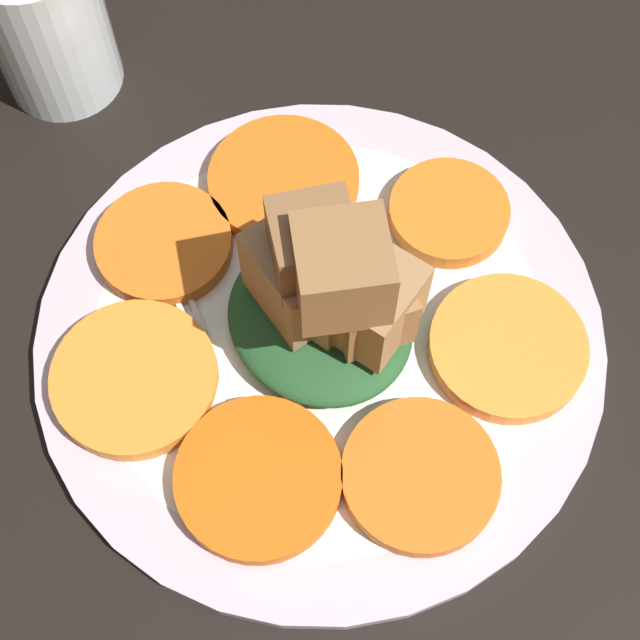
% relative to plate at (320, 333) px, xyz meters
% --- Properties ---
extents(table_slab, '(1.20, 1.20, 0.02)m').
position_rel_plate_xyz_m(table_slab, '(0.00, 0.00, -0.02)').
color(table_slab, black).
rests_on(table_slab, ground).
extents(plate, '(0.31, 0.31, 0.01)m').
position_rel_plate_xyz_m(plate, '(0.00, 0.00, 0.00)').
color(plate, silver).
rests_on(plate, table_slab).
extents(carrot_slice_0, '(0.08, 0.08, 0.01)m').
position_rel_plate_xyz_m(carrot_slice_0, '(0.10, -0.01, 0.01)').
color(carrot_slice_0, orange).
rests_on(carrot_slice_0, plate).
extents(carrot_slice_1, '(0.08, 0.08, 0.01)m').
position_rel_plate_xyz_m(carrot_slice_1, '(0.07, 0.07, 0.01)').
color(carrot_slice_1, orange).
rests_on(carrot_slice_1, plate).
extents(carrot_slice_2, '(0.07, 0.07, 0.01)m').
position_rel_plate_xyz_m(carrot_slice_2, '(-0.01, 0.10, 0.01)').
color(carrot_slice_2, orange).
rests_on(carrot_slice_2, plate).
extents(carrot_slice_3, '(0.09, 0.09, 0.01)m').
position_rel_plate_xyz_m(carrot_slice_3, '(-0.09, 0.04, 0.01)').
color(carrot_slice_3, orange).
rests_on(carrot_slice_3, plate).
extents(carrot_slice_4, '(0.08, 0.08, 0.01)m').
position_rel_plate_xyz_m(carrot_slice_4, '(-0.09, -0.04, 0.01)').
color(carrot_slice_4, orange).
rests_on(carrot_slice_4, plate).
extents(carrot_slice_5, '(0.09, 0.09, 0.01)m').
position_rel_plate_xyz_m(carrot_slice_5, '(-0.03, -0.09, 0.01)').
color(carrot_slice_5, orange).
rests_on(carrot_slice_5, plate).
extents(carrot_slice_6, '(0.08, 0.08, 0.01)m').
position_rel_plate_xyz_m(carrot_slice_6, '(0.05, -0.08, 0.01)').
color(carrot_slice_6, '#D45E12').
rests_on(carrot_slice_6, plate).
extents(center_pile, '(0.10, 0.09, 0.11)m').
position_rel_plate_xyz_m(center_pile, '(0.00, 0.00, 0.05)').
color(center_pile, '#235128').
rests_on(center_pile, plate).
extents(fork, '(0.18, 0.06, 0.00)m').
position_rel_plate_xyz_m(fork, '(-0.01, -0.07, 0.01)').
color(fork, silver).
rests_on(fork, plate).
extents(water_glass, '(0.07, 0.07, 0.10)m').
position_rel_plate_xyz_m(water_glass, '(-0.24, -0.01, 0.04)').
color(water_glass, silver).
rests_on(water_glass, table_slab).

